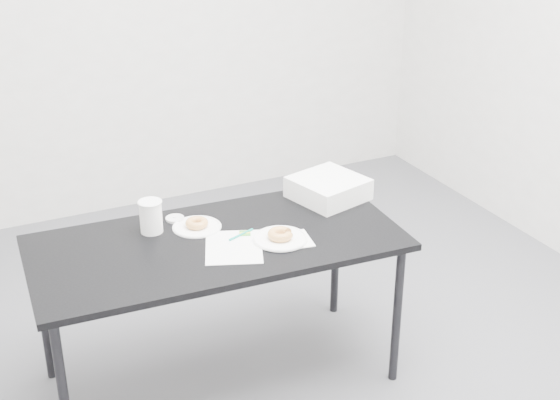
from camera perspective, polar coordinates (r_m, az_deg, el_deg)
name	(u,v)px	position (r m, az deg, el deg)	size (l,w,h in m)	color
floor	(263,379)	(3.50, -1.27, -12.93)	(4.00, 4.00, 0.00)	#515157
table	(217,251)	(3.17, -4.62, -3.76)	(1.52, 0.78, 0.68)	black
scorecard	(234,247)	(3.09, -3.40, -3.45)	(0.22, 0.28, 0.00)	white
logo_patch	(245,233)	(3.19, -2.59, -2.44)	(0.05, 0.05, 0.00)	green
pen	(241,234)	(3.17, -2.86, -2.54)	(0.01, 0.01, 0.13)	#0C8879
napkin	(292,240)	(3.14, 0.85, -2.94)	(0.15, 0.15, 0.00)	white
plate_near	(280,239)	(3.14, 0.03, -2.85)	(0.22, 0.22, 0.01)	white
donut_near	(280,234)	(3.13, 0.03, -2.52)	(0.10, 0.10, 0.03)	#CC8240
plate_far	(197,227)	(3.25, -6.09, -1.97)	(0.20, 0.20, 0.01)	white
donut_far	(197,223)	(3.25, -6.11, -1.68)	(0.10, 0.10, 0.03)	#CC8240
coffee_cup	(151,217)	(3.22, -9.43, -1.20)	(0.09, 0.09, 0.14)	white
cup_lid	(175,219)	(3.33, -7.70, -1.36)	(0.08, 0.08, 0.01)	silver
bakery_box	(328,188)	(3.49, 3.55, 0.87)	(0.29, 0.29, 0.10)	white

